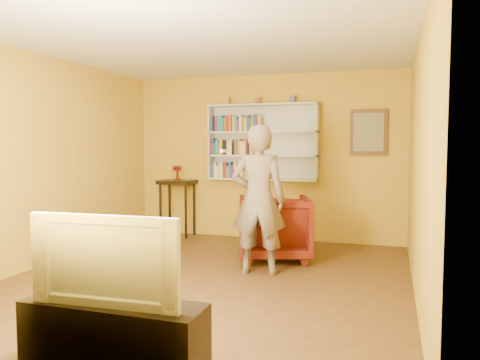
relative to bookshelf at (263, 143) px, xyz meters
name	(u,v)px	position (x,y,z in m)	size (l,w,h in m)	color
room_shell	(209,192)	(0.00, -2.41, -0.58)	(5.30, 5.80, 2.88)	#4A3217
bookshelf	(263,143)	(0.00, 0.00, 0.00)	(1.80, 0.29, 1.23)	silver
books_row_lower	(240,171)	(-0.37, -0.11, -0.46)	(0.99, 0.19, 0.26)	#224D9F
books_row_middle	(233,148)	(-0.49, -0.11, -0.08)	(0.74, 0.18, 0.27)	maroon
books_row_upper	(236,124)	(-0.43, -0.11, 0.30)	(0.85, 0.19, 0.27)	#224D9F
ornament_left	(227,101)	(-0.61, -0.06, 0.68)	(0.09, 0.09, 0.12)	#CB873A
ornament_centre	(258,101)	(-0.08, -0.06, 0.67)	(0.08, 0.08, 0.10)	brown
ornament_right	(293,99)	(0.49, -0.06, 0.68)	(0.08, 0.08, 0.11)	#4B577D
framed_painting	(369,132)	(1.65, 0.05, 0.16)	(0.55, 0.05, 0.70)	#4F3216
console_table	(177,190)	(-1.48, -0.16, -0.80)	(0.58, 0.45, 0.96)	black
ruby_lustre	(177,170)	(-1.48, -0.16, -0.46)	(0.16, 0.15, 0.25)	maroon
armchair	(274,228)	(0.50, -1.28, -1.16)	(0.93, 0.96, 0.87)	#460905
person	(258,200)	(0.49, -2.02, -0.70)	(0.65, 0.43, 1.80)	#6E5D50
game_remote	(224,151)	(0.17, -2.36, -0.11)	(0.04, 0.15, 0.04)	silver
tv_cabinet	(114,335)	(0.19, -4.66, -1.36)	(1.30, 0.39, 0.47)	black
television	(112,258)	(0.19, -4.66, -0.82)	(1.08, 0.14, 0.62)	black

